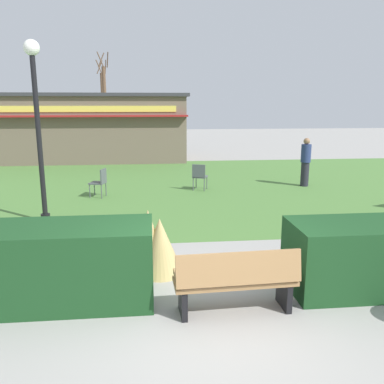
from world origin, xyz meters
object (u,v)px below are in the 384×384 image
object	(u,v)px
cafe_chair_west	(199,175)
person_strolling	(306,162)
tree_left_bg	(103,103)
park_bench	(236,281)
cafe_chair_center	(100,181)
food_kiosk	(87,127)
tree_right_bg	(105,102)
lamppost_mid	(37,111)
parked_car_west_slot	(128,137)

from	to	relation	value
cafe_chair_west	person_strolling	world-z (taller)	person_strolling
tree_left_bg	park_bench	bearing A→B (deg)	-80.48
cafe_chair_center	tree_left_bg	world-z (taller)	tree_left_bg
cafe_chair_center	food_kiosk	bearing A→B (deg)	100.73
tree_right_bg	person_strolling	bearing A→B (deg)	-65.15
lamppost_mid	food_kiosk	bearing A→B (deg)	92.99
food_kiosk	lamppost_mid	bearing A→B (deg)	-87.01
person_strolling	tree_left_bg	distance (m)	24.04
lamppost_mid	cafe_chair_west	size ratio (longest dim) A/B	4.80
park_bench	cafe_chair_center	size ratio (longest dim) A/B	1.94
park_bench	lamppost_mid	bearing A→B (deg)	127.95
lamppost_mid	tree_left_bg	size ratio (longest dim) A/B	0.67
parked_car_west_slot	tree_left_bg	xyz separation A→B (m)	(-2.45, 7.84, 2.18)
park_bench	person_strolling	size ratio (longest dim) A/B	1.02
cafe_chair_west	person_strolling	size ratio (longest dim) A/B	0.53
lamppost_mid	tree_left_bg	bearing A→B (deg)	93.02
tree_left_bg	parked_car_west_slot	bearing A→B (deg)	-72.66
cafe_chair_west	cafe_chair_center	size ratio (longest dim) A/B	1.00
food_kiosk	tree_left_bg	size ratio (longest dim) A/B	1.59
food_kiosk	cafe_chair_center	world-z (taller)	food_kiosk
tree_right_bg	tree_left_bg	bearing A→B (deg)	99.26
tree_right_bg	cafe_chair_west	bearing A→B (deg)	-75.34
park_bench	cafe_chair_center	bearing A→B (deg)	110.22
lamppost_mid	food_kiosk	world-z (taller)	lamppost_mid
cafe_chair_center	parked_car_west_slot	bearing A→B (deg)	89.80
cafe_chair_center	tree_right_bg	world-z (taller)	tree_right_bg
cafe_chair_west	parked_car_west_slot	size ratio (longest dim) A/B	0.21
food_kiosk	cafe_chair_west	distance (m)	9.32
cafe_chair_center	parked_car_west_slot	xyz separation A→B (m)	(0.05, 15.23, 0.12)
tree_left_bg	tree_right_bg	world-z (taller)	tree_right_bg
cafe_chair_center	lamppost_mid	bearing A→B (deg)	-112.40
food_kiosk	parked_car_west_slot	distance (m)	6.93
food_kiosk	parked_car_west_slot	world-z (taller)	food_kiosk
parked_car_west_slot	tree_right_bg	world-z (taller)	tree_right_bg
person_strolling	tree_right_bg	xyz separation A→B (m)	(-8.85, 19.12, 2.10)
park_bench	cafe_chair_center	world-z (taller)	park_bench
food_kiosk	person_strolling	xyz separation A→B (m)	(8.57, -7.58, -0.81)
cafe_chair_west	tree_left_bg	bearing A→B (deg)	103.96
lamppost_mid	food_kiosk	distance (m)	11.18
person_strolling	food_kiosk	bearing A→B (deg)	80.72
tree_left_bg	lamppost_mid	bearing A→B (deg)	-86.98
parked_car_west_slot	park_bench	bearing A→B (deg)	-83.30
person_strolling	parked_car_west_slot	distance (m)	15.80
food_kiosk	tree_right_bg	bearing A→B (deg)	91.43
lamppost_mid	tree_right_bg	distance (m)	22.68
park_bench	parked_car_west_slot	xyz separation A→B (m)	(-2.65, 22.58, 0.16)
tree_left_bg	tree_right_bg	xyz separation A→B (m)	(0.48, -2.95, 0.14)
park_bench	tree_right_bg	bearing A→B (deg)	99.55
person_strolling	tree_left_bg	bearing A→B (deg)	55.14
cafe_chair_west	cafe_chair_center	distance (m)	3.24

